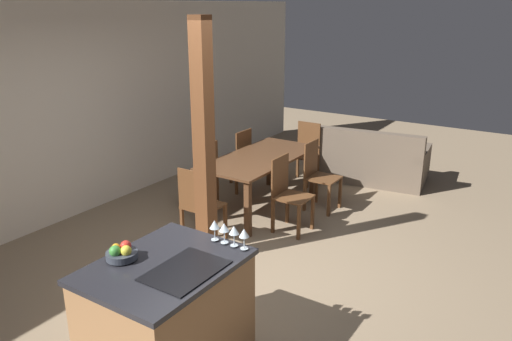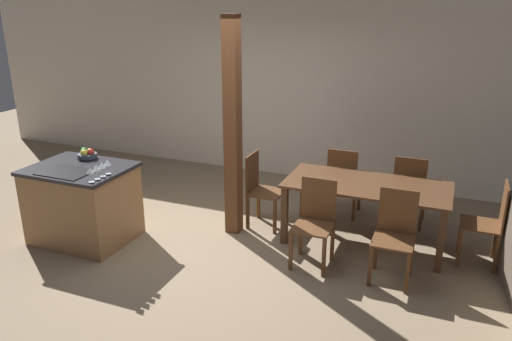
# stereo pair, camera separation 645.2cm
# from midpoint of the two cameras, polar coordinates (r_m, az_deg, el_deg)

# --- Properties ---
(ground_plane) EXTENTS (16.00, 16.00, 0.00)m
(ground_plane) POSITION_cam_midpoint_polar(r_m,az_deg,el_deg) (4.45, -40.40, -23.58)
(ground_plane) COLOR #847056
(wall_back) EXTENTS (11.20, 0.08, 2.70)m
(wall_back) POSITION_cam_midpoint_polar(r_m,az_deg,el_deg) (6.46, -50.36, -0.20)
(wall_back) COLOR silver
(wall_back) RESTS_ON ground_plane
(kitchen_island) EXTENTS (1.12, 0.87, 0.90)m
(kitchen_island) POSITION_cam_midpoint_polar(r_m,az_deg,el_deg) (3.99, -61.22, -26.28)
(kitchen_island) COLOR #9E7047
(kitchen_island) RESTS_ON ground_plane
(fruit_bowl) EXTENTS (0.23, 0.23, 0.12)m
(fruit_bowl) POSITION_cam_midpoint_polar(r_m,az_deg,el_deg) (4.02, -64.80, -18.48)
(fruit_bowl) COLOR #383D47
(fruit_bowl) RESTS_ON kitchen_island
(wine_glass_near) EXTENTS (0.08, 0.08, 0.16)m
(wine_glass_near) POSITION_cam_midpoint_polar(r_m,az_deg,el_deg) (3.31, -56.00, -20.35)
(wine_glass_near) COLOR silver
(wine_glass_near) RESTS_ON kitchen_island
(wine_glass_middle) EXTENTS (0.08, 0.08, 0.16)m
(wine_glass_middle) POSITION_cam_midpoint_polar(r_m,az_deg,el_deg) (3.39, -56.06, -19.57)
(wine_glass_middle) COLOR silver
(wine_glass_middle) RESTS_ON kitchen_island
(wine_glass_far) EXTENTS (0.08, 0.08, 0.16)m
(wine_glass_far) POSITION_cam_midpoint_polar(r_m,az_deg,el_deg) (3.47, -56.13, -18.83)
(wine_glass_far) COLOR silver
(wine_glass_far) RESTS_ON kitchen_island
(wine_glass_end) EXTENTS (0.08, 0.08, 0.16)m
(wine_glass_end) POSITION_cam_midpoint_polar(r_m,az_deg,el_deg) (3.55, -56.18, -18.12)
(wine_glass_end) COLOR silver
(wine_glass_end) RESTS_ON kitchen_island
(dining_table) EXTENTS (1.82, 0.87, 0.73)m
(dining_table) POSITION_cam_midpoint_polar(r_m,az_deg,el_deg) (5.31, -27.40, -6.37)
(dining_table) COLOR #51331E
(dining_table) RESTS_ON ground_plane
(dining_chair_near_left) EXTENTS (0.40, 0.40, 0.92)m
(dining_chair_near_left) POSITION_cam_midpoint_polar(r_m,az_deg,el_deg) (4.68, -27.31, -11.77)
(dining_chair_near_left) COLOR brown
(dining_chair_near_left) RESTS_ON ground_plane
(dining_chair_near_right) EXTENTS (0.40, 0.40, 0.92)m
(dining_chair_near_right) POSITION_cam_midpoint_polar(r_m,az_deg,el_deg) (5.05, -19.30, -8.39)
(dining_chair_near_right) COLOR brown
(dining_chair_near_right) RESTS_ON ground_plane
(dining_chair_far_left) EXTENTS (0.40, 0.40, 0.92)m
(dining_chair_far_left) POSITION_cam_midpoint_polar(r_m,az_deg,el_deg) (5.78, -34.02, -7.24)
(dining_chair_far_left) COLOR brown
(dining_chair_far_left) RESTS_ON ground_plane
(dining_chair_far_right) EXTENTS (0.40, 0.40, 0.92)m
(dining_chair_far_right) POSITION_cam_midpoint_polar(r_m,az_deg,el_deg) (6.09, -27.05, -4.81)
(dining_chair_far_right) COLOR brown
(dining_chair_far_right) RESTS_ON ground_plane
(dining_chair_head_end) EXTENTS (0.40, 0.40, 0.92)m
(dining_chair_head_end) POSITION_cam_midpoint_polar(r_m,az_deg,el_deg) (4.97, -40.16, -12.45)
(dining_chair_head_end) COLOR brown
(dining_chair_head_end) RESTS_ON ground_plane
(dining_chair_foot_end) EXTENTS (0.40, 0.40, 0.92)m
(dining_chair_foot_end) POSITION_cam_midpoint_polar(r_m,az_deg,el_deg) (6.02, -16.70, -3.74)
(dining_chair_foot_end) COLOR brown
(dining_chair_foot_end) RESTS_ON ground_plane
(couch) EXTENTS (1.14, 1.87, 0.86)m
(couch) POSITION_cam_midpoint_polar(r_m,az_deg,el_deg) (5.99, -6.95, -5.29)
(couch) COLOR brown
(couch) RESTS_ON ground_plane
(timber_post) EXTENTS (0.17, 0.17, 2.55)m
(timber_post) POSITION_cam_midpoint_polar(r_m,az_deg,el_deg) (4.36, -43.98, -5.70)
(timber_post) COLOR brown
(timber_post) RESTS_ON ground_plane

